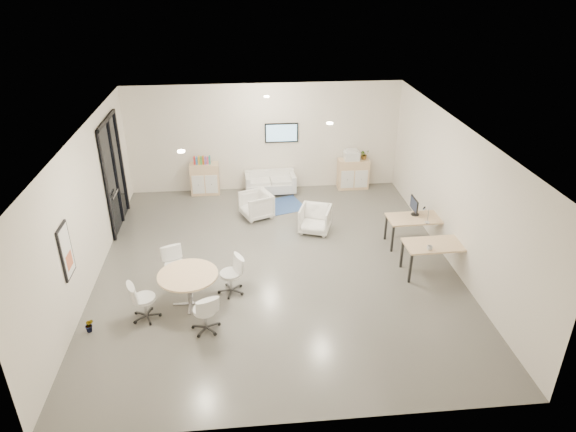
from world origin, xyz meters
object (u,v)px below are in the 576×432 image
(sideboard_left, at_px, (205,179))
(armchair_right, at_px, (315,218))
(round_table, at_px, (188,278))
(sideboard_right, at_px, (353,174))
(armchair_left, at_px, (256,204))
(desk_rear, at_px, (417,220))
(loveseat, at_px, (270,183))
(desk_front, at_px, (437,247))

(sideboard_left, height_order, armchair_right, sideboard_left)
(sideboard_left, xyz_separation_m, round_table, (-0.06, -5.57, 0.18))
(sideboard_right, distance_m, armchair_left, 3.48)
(desk_rear, height_order, round_table, same)
(sideboard_left, height_order, sideboard_right, sideboard_left)
(armchair_left, bearing_deg, loveseat, 141.14)
(armchair_right, height_order, desk_rear, armchair_right)
(armchair_right, height_order, desk_front, armchair_right)
(sideboard_left, bearing_deg, desk_rear, -34.33)
(armchair_left, xyz_separation_m, desk_rear, (3.81, -1.87, 0.27))
(round_table, bearing_deg, sideboard_right, 50.84)
(round_table, bearing_deg, desk_rear, 20.41)
(round_table, bearing_deg, sideboard_left, 89.37)
(sideboard_right, height_order, desk_rear, sideboard_right)
(armchair_left, distance_m, round_table, 4.15)
(sideboard_left, bearing_deg, sideboard_right, -0.07)
(round_table, bearing_deg, loveseat, 69.90)
(armchair_right, bearing_deg, desk_rear, -1.39)
(sideboard_left, distance_m, loveseat, 1.94)
(loveseat, relative_size, round_table, 1.25)
(loveseat, height_order, round_table, round_table)
(sideboard_right, xyz_separation_m, desk_rear, (0.79, -3.59, 0.20))
(sideboard_left, relative_size, sideboard_right, 1.02)
(sideboard_left, height_order, desk_rear, sideboard_left)
(loveseat, height_order, armchair_right, armchair_right)
(armchair_left, height_order, armchair_right, armchair_left)
(armchair_right, relative_size, desk_front, 0.52)
(sideboard_left, xyz_separation_m, desk_rear, (5.26, -3.59, 0.19))
(desk_front, bearing_deg, sideboard_left, 135.61)
(armchair_right, bearing_deg, round_table, -116.69)
(armchair_left, bearing_deg, sideboard_left, -161.89)
(loveseat, distance_m, armchair_right, 2.76)
(sideboard_right, xyz_separation_m, armchair_left, (-3.02, -1.71, -0.07))
(armchair_right, xyz_separation_m, round_table, (-2.98, -2.87, 0.27))
(sideboard_left, height_order, loveseat, sideboard_left)
(armchair_left, bearing_deg, round_table, -43.41)
(desk_rear, bearing_deg, loveseat, 132.22)
(sideboard_left, distance_m, armchair_right, 3.98)
(loveseat, height_order, desk_rear, desk_rear)
(sideboard_right, height_order, armchair_right, sideboard_right)
(sideboard_right, bearing_deg, armchair_left, -150.45)
(armchair_left, bearing_deg, armchair_right, 34.11)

